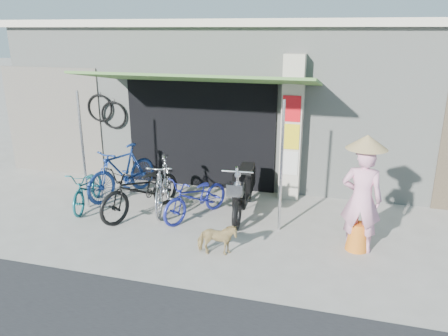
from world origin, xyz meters
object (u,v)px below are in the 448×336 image
(bike_black, at_px, (141,189))
(bike_silver, at_px, (163,184))
(bike_blue, at_px, (122,172))
(street_dog, at_px, (217,239))
(bike_teal, at_px, (88,188))
(moped, at_px, (244,189))
(bike_navy, at_px, (196,197))
(nun, at_px, (362,196))

(bike_black, bearing_deg, bike_silver, 73.75)
(bike_blue, xyz_separation_m, street_dog, (2.68, -1.92, -0.29))
(bike_teal, relative_size, street_dog, 2.38)
(bike_black, bearing_deg, moped, 38.73)
(bike_teal, bearing_deg, bike_silver, -0.49)
(bike_blue, bearing_deg, bike_navy, 1.80)
(bike_teal, bearing_deg, bike_navy, -10.40)
(moped, distance_m, nun, 2.36)
(bike_black, relative_size, moped, 1.00)
(bike_blue, bearing_deg, bike_teal, -98.88)
(bike_silver, bearing_deg, street_dog, -57.76)
(bike_silver, xyz_separation_m, moped, (1.59, 0.20, -0.02))
(bike_teal, distance_m, bike_silver, 1.54)
(moped, bearing_deg, street_dog, -94.69)
(bike_navy, relative_size, moped, 0.82)
(nun, bearing_deg, bike_blue, -7.69)
(street_dog, bearing_deg, nun, -82.61)
(bike_teal, distance_m, bike_blue, 0.83)
(bike_black, distance_m, bike_navy, 1.08)
(bike_black, relative_size, street_dog, 3.04)
(bike_navy, xyz_separation_m, nun, (2.95, -0.48, 0.52))
(bike_navy, bearing_deg, bike_blue, -172.25)
(nun, bearing_deg, moped, -18.03)
(bike_teal, distance_m, street_dog, 3.31)
(bike_blue, distance_m, moped, 2.71)
(bike_teal, xyz_separation_m, moped, (3.10, 0.51, 0.10))
(bike_blue, bearing_deg, nun, 7.36)
(street_dog, height_order, nun, nun)
(bike_black, height_order, bike_silver, bike_silver)
(bike_black, bearing_deg, bike_blue, 158.74)
(bike_teal, height_order, street_dog, bike_teal)
(bike_silver, height_order, nun, nun)
(bike_teal, height_order, nun, nun)
(bike_teal, distance_m, bike_navy, 2.29)
(bike_teal, xyz_separation_m, bike_black, (1.21, -0.06, 0.11))
(bike_silver, relative_size, moped, 0.88)
(bike_teal, height_order, bike_navy, bike_navy)
(bike_navy, relative_size, nun, 0.84)
(bike_navy, xyz_separation_m, street_dog, (0.79, -1.29, -0.15))
(bike_navy, height_order, nun, nun)
(bike_teal, relative_size, nun, 0.79)
(bike_silver, xyz_separation_m, nun, (3.73, -0.72, 0.42))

